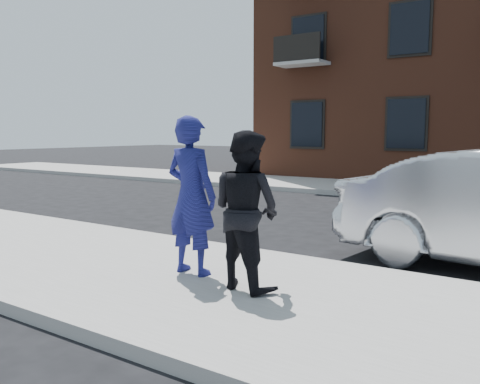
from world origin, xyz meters
The scene contains 5 objects.
ground centered at (0.00, 0.00, 0.00)m, with size 100.00×100.00×0.00m, color black.
near_sidewalk centered at (0.00, -0.25, 0.07)m, with size 50.00×3.50×0.15m, color gray.
near_curb centered at (0.00, 1.55, 0.07)m, with size 50.00×0.10×0.15m, color #999691.
man_hoodie centered at (-2.56, -0.02, 1.14)m, with size 0.73×0.53×1.98m.
man_peacoat centered at (-1.67, -0.14, 1.05)m, with size 0.99×0.84×1.80m.
Camera 1 is at (1.47, -4.88, 1.94)m, focal length 38.00 mm.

